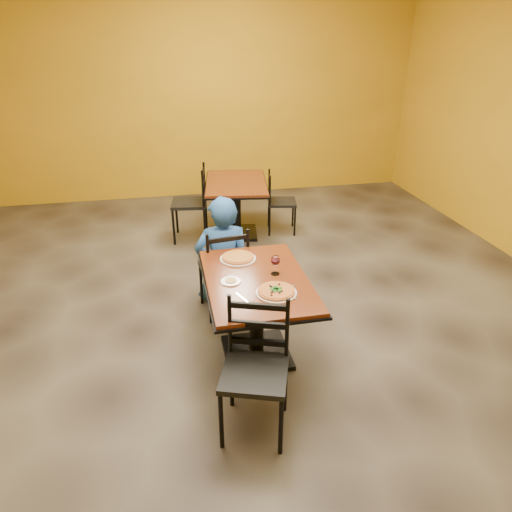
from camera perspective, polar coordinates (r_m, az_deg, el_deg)
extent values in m
cube|color=black|center=(4.48, -1.22, -8.19)|extent=(7.00, 8.00, 0.01)
cube|color=gold|center=(7.75, -6.99, 18.26)|extent=(7.00, 0.01, 3.00)
cube|color=maroon|center=(3.68, 0.09, -3.00)|extent=(0.80, 1.20, 0.03)
cube|color=black|center=(3.69, 0.09, -3.34)|extent=(0.83, 1.23, 0.02)
cylinder|color=black|center=(3.87, 0.08, -7.73)|extent=(0.12, 0.12, 0.66)
cube|color=black|center=(4.07, 0.08, -11.83)|extent=(0.55, 0.55, 0.04)
cube|color=maroon|center=(6.12, -2.48, 9.04)|extent=(0.93, 1.26, 0.03)
cube|color=black|center=(6.13, -2.47, 8.82)|extent=(0.96, 1.29, 0.02)
cylinder|color=black|center=(6.24, -2.41, 5.84)|extent=(0.12, 0.12, 0.66)
cube|color=black|center=(6.37, -2.36, 2.88)|extent=(0.60, 0.60, 0.04)
imported|color=#1B5098|center=(4.62, -4.14, 0.81)|extent=(0.58, 0.39, 1.11)
cylinder|color=white|center=(3.47, 2.51, -4.54)|extent=(0.31, 0.31, 0.01)
cylinder|color=maroon|center=(3.47, 2.52, -4.31)|extent=(0.28, 0.28, 0.02)
cylinder|color=white|center=(3.98, -2.25, -0.33)|extent=(0.31, 0.31, 0.01)
cylinder|color=gold|center=(3.97, -2.25, -0.12)|extent=(0.28, 0.28, 0.02)
cylinder|color=white|center=(3.63, -3.14, -3.15)|extent=(0.16, 0.16, 0.01)
cylinder|color=tan|center=(3.62, -3.14, -3.02)|extent=(0.09, 0.09, 0.01)
cube|color=silver|center=(3.41, -1.64, -5.26)|extent=(0.09, 0.18, 0.00)
cube|color=silver|center=(3.50, 4.78, -4.45)|extent=(0.06, 0.21, 0.00)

